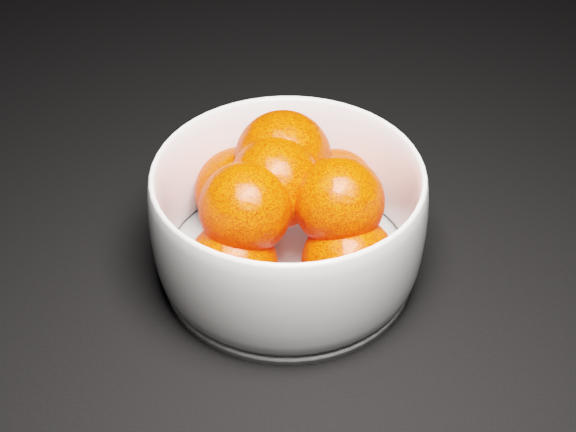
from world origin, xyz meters
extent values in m
cube|color=black|center=(0.00, 0.00, 0.00)|extent=(3.00, 3.00, 0.00)
cylinder|color=white|center=(-0.25, -0.25, 0.01)|extent=(0.18, 0.18, 0.01)
sphere|color=#FF2701|center=(-0.21, -0.21, 0.04)|extent=(0.06, 0.06, 0.06)
sphere|color=#FF2701|center=(-0.28, -0.20, 0.04)|extent=(0.07, 0.07, 0.07)
sphere|color=#FF2701|center=(-0.29, -0.28, 0.04)|extent=(0.06, 0.06, 0.06)
sphere|color=#FF2701|center=(-0.22, -0.29, 0.04)|extent=(0.06, 0.06, 0.06)
sphere|color=#FF2701|center=(-0.25, -0.22, 0.08)|extent=(0.07, 0.07, 0.07)
sphere|color=#FF2701|center=(-0.28, -0.27, 0.08)|extent=(0.06, 0.06, 0.06)
sphere|color=#FF2701|center=(-0.22, -0.27, 0.08)|extent=(0.06, 0.06, 0.06)
sphere|color=#FF2701|center=(-0.26, -0.24, 0.08)|extent=(0.06, 0.06, 0.06)
camera|label=1|loc=(-0.33, -0.67, 0.42)|focal=50.00mm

